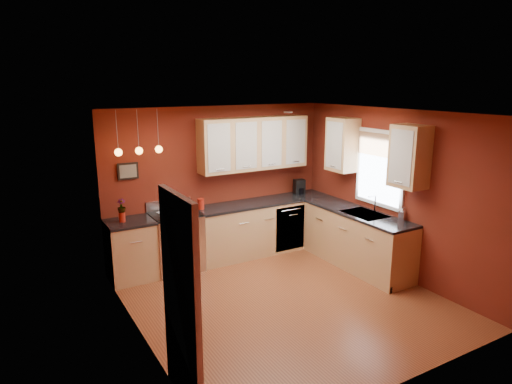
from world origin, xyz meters
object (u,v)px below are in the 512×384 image
gas_range (176,241)px  coffee_maker (299,187)px  sink (365,215)px  soap_pump (403,214)px  red_canister (201,204)px

gas_range → coffee_maker: size_ratio=4.04×
sink → soap_pump: 0.62m
coffee_maker → red_canister: bearing=-167.8°
red_canister → coffee_maker: (2.01, 0.04, 0.04)m
red_canister → coffee_maker: 2.01m
gas_range → sink: size_ratio=1.59×
sink → soap_pump: (0.25, -0.55, 0.13)m
soap_pump → coffee_maker: bearing=100.3°
gas_range → soap_pump: size_ratio=5.24×
red_canister → coffee_maker: bearing=1.0°
gas_range → red_canister: size_ratio=6.27×
coffee_maker → gas_range: bearing=-166.7°
gas_range → red_canister: (0.47, 0.06, 0.55)m
red_canister → soap_pump: bearing=-41.3°
gas_range → sink: bearing=-29.8°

